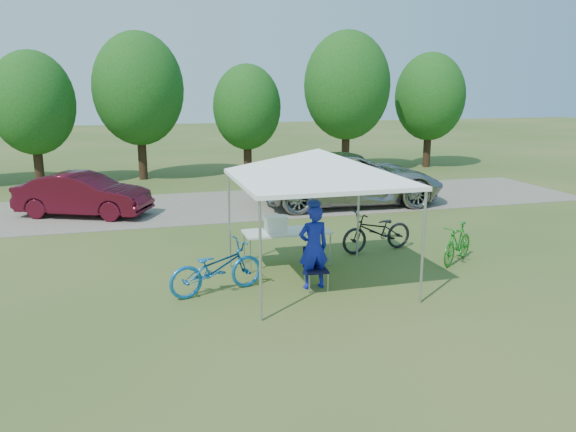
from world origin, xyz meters
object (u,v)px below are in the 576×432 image
object	(u,v)px
cooler	(276,224)
bike_dark	(377,231)
folding_chair	(315,264)
bike_green	(458,243)
bike_blue	(216,268)
sedan	(83,194)
minivan	(351,178)
cyclist	(313,247)
folding_table	(287,233)

from	to	relation	value
cooler	bike_dark	distance (m)	2.70
folding_chair	bike_green	world-z (taller)	bike_green
cooler	bike_green	xyz separation A→B (m)	(4.00, -0.86, -0.51)
cooler	bike_blue	size ratio (longest dim) A/B	0.25
bike_blue	sedan	xyz separation A→B (m)	(-2.92, 7.56, 0.18)
bike_dark	minivan	world-z (taller)	minivan
bike_blue	bike_dark	size ratio (longest dim) A/B	1.01
folding_chair	cooler	size ratio (longest dim) A/B	1.75
minivan	bike_blue	bearing A→B (deg)	144.62
folding_chair	cooler	distance (m)	1.67
folding_chair	bike_blue	world-z (taller)	bike_blue
cyclist	sedan	distance (m)	9.15
cooler	bike_green	bearing A→B (deg)	-12.15
folding_table	cyclist	xyz separation A→B (m)	(0.11, -1.54, 0.10)
folding_table	folding_chair	distance (m)	1.58
cooler	sedan	size ratio (longest dim) A/B	0.12
bike_blue	bike_dark	xyz separation A→B (m)	(4.14, 1.73, -0.00)
folding_chair	sedan	size ratio (longest dim) A/B	0.21
bike_green	sedan	world-z (taller)	sedan
folding_table	sedan	distance (m)	7.81
folding_table	sedan	world-z (taller)	sedan
bike_green	bike_dark	size ratio (longest dim) A/B	0.78
bike_green	minivan	bearing A→B (deg)	142.99
folding_chair	bike_dark	size ratio (longest dim) A/B	0.43
folding_table	minivan	world-z (taller)	minivan
cooler	minivan	world-z (taller)	minivan
sedan	bike_dark	bearing A→B (deg)	-105.37
bike_dark	sedan	size ratio (longest dim) A/B	0.47
bike_dark	minivan	size ratio (longest dim) A/B	0.31
bike_green	bike_dark	bearing A→B (deg)	-169.65
minivan	sedan	size ratio (longest dim) A/B	1.55
cooler	cyclist	world-z (taller)	cyclist
cooler	bike_dark	world-z (taller)	cooler
cooler	bike_blue	distance (m)	2.05
folding_chair	bike_green	bearing A→B (deg)	16.35
minivan	folding_table	bearing A→B (deg)	149.40
folding_table	minivan	size ratio (longest dim) A/B	0.31
folding_chair	bike_dark	world-z (taller)	bike_dark
bike_green	minivan	world-z (taller)	minivan
minivan	sedan	world-z (taller)	minivan
bike_green	sedan	bearing A→B (deg)	-166.61
folding_chair	cyclist	xyz separation A→B (m)	(-0.03, 0.01, 0.35)
cooler	bike_green	size ratio (longest dim) A/B	0.32
minivan	bike_dark	bearing A→B (deg)	167.81
cyclist	bike_dark	distance (m)	3.03
folding_table	bike_green	size ratio (longest dim) A/B	1.29
bike_blue	sedan	bearing A→B (deg)	5.67
folding_chair	bike_green	size ratio (longest dim) A/B	0.55
sedan	folding_chair	bearing A→B (deg)	-124.14
bike_green	bike_dark	distance (m)	1.89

